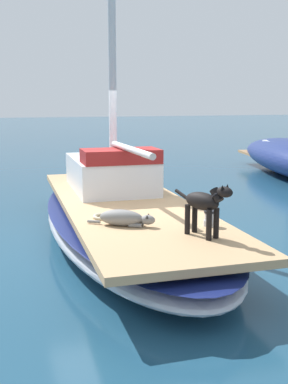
{
  "coord_description": "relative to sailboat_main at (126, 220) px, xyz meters",
  "views": [
    {
      "loc": [
        -2.11,
        -7.46,
        2.33
      ],
      "look_at": [
        0.0,
        -1.0,
        1.01
      ],
      "focal_mm": 44.32,
      "sensor_mm": 36.0,
      "label": 1
    }
  ],
  "objects": [
    {
      "name": "dog_grey",
      "position": [
        -0.44,
        -1.48,
        0.43
      ],
      "size": [
        0.86,
        0.57,
        0.22
      ],
      "color": "gray",
      "rests_on": "sailboat_main"
    },
    {
      "name": "sailboat_main",
      "position": [
        0.0,
        0.0,
        0.0
      ],
      "size": [
        2.76,
        7.32,
        0.66
      ],
      "color": "#B2B7C1",
      "rests_on": "ground"
    },
    {
      "name": "ground_plane",
      "position": [
        0.0,
        0.0,
        -0.34
      ],
      "size": [
        120.0,
        120.0,
        0.0
      ],
      "primitive_type": "plane",
      "color": "navy"
    },
    {
      "name": "coiled_rope",
      "position": [
        -0.6,
        -0.97,
        0.35
      ],
      "size": [
        0.32,
        0.32,
        0.04
      ],
      "primitive_type": "torus",
      "color": "beige",
      "rests_on": "sailboat_main"
    },
    {
      "name": "cabin_house",
      "position": [
        0.04,
        1.12,
        0.67
      ],
      "size": [
        1.48,
        2.27,
        0.84
      ],
      "color": "silver",
      "rests_on": "sailboat_main"
    },
    {
      "name": "dog_black",
      "position": [
        0.36,
        -2.29,
        0.75
      ],
      "size": [
        0.44,
        0.9,
        0.7
      ],
      "color": "black",
      "rests_on": "sailboat_main"
    },
    {
      "name": "deck_winch",
      "position": [
        0.65,
        -1.85,
        0.42
      ],
      "size": [
        0.16,
        0.16,
        0.21
      ],
      "color": "#B7B7BC",
      "rests_on": "sailboat_main"
    }
  ]
}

